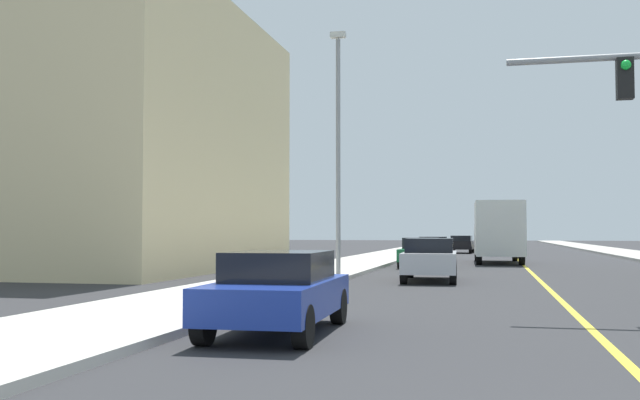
% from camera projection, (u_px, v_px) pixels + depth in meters
% --- Properties ---
extents(ground, '(192.00, 192.00, 0.00)m').
position_uv_depth(ground, '(517.00, 259.00, 44.45)').
color(ground, '#2D2D30').
extents(sidewalk_left, '(3.75, 168.00, 0.15)m').
position_uv_depth(sidewalk_left, '(383.00, 257.00, 46.35)').
color(sidewalk_left, beige).
rests_on(sidewalk_left, ground).
extents(lane_marking_center, '(0.16, 144.00, 0.01)m').
position_uv_depth(lane_marking_center, '(517.00, 259.00, 44.45)').
color(lane_marking_center, yellow).
rests_on(lane_marking_center, ground).
extents(building_left_near, '(17.00, 17.35, 11.65)m').
position_uv_depth(building_left_near, '(63.00, 142.00, 33.37)').
color(building_left_near, beige).
rests_on(building_left_near, ground).
extents(street_lamp, '(0.56, 0.28, 8.78)m').
position_uv_depth(street_lamp, '(338.00, 141.00, 25.93)').
color(street_lamp, gray).
rests_on(street_lamp, sidewalk_left).
extents(car_silver, '(1.93, 4.43, 1.46)m').
position_uv_depth(car_silver, '(430.00, 259.00, 24.48)').
color(car_silver, '#BCBCC1').
rests_on(car_silver, ground).
extents(car_green, '(1.90, 4.24, 1.40)m').
position_uv_depth(car_green, '(421.00, 252.00, 34.02)').
color(car_green, '#196638').
rests_on(car_green, ground).
extents(car_blue, '(1.83, 4.01, 1.35)m').
position_uv_depth(car_blue, '(278.00, 290.00, 11.88)').
color(car_blue, '#1E389E').
rests_on(car_blue, ground).
extents(car_white, '(1.80, 4.60, 1.38)m').
position_uv_depth(car_white, '(433.00, 248.00, 43.27)').
color(car_white, white).
rests_on(car_white, ground).
extents(car_gray, '(2.01, 4.44, 1.31)m').
position_uv_depth(car_gray, '(494.00, 244.00, 55.51)').
color(car_gray, slate).
rests_on(car_gray, ground).
extents(car_black, '(1.92, 3.98, 1.37)m').
position_uv_depth(car_black, '(462.00, 244.00, 56.53)').
color(car_black, black).
rests_on(car_black, ground).
extents(delivery_truck, '(2.64, 7.25, 3.24)m').
position_uv_depth(delivery_truck, '(498.00, 231.00, 38.26)').
color(delivery_truck, silver).
rests_on(delivery_truck, ground).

